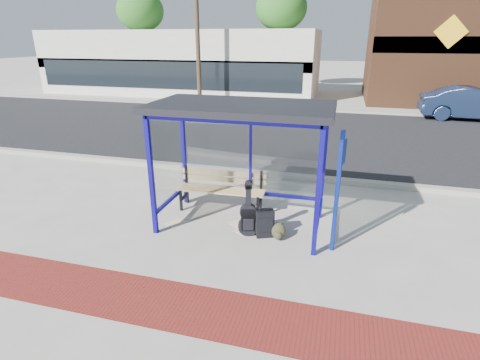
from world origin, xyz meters
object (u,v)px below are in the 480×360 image
(bench, at_px, (222,187))
(guitar_bag, at_px, (248,217))
(suitcase, at_px, (265,223))
(backpack, at_px, (279,232))
(parked_car, at_px, (473,104))

(bench, xyz_separation_m, guitar_bag, (0.84, -1.00, -0.12))
(bench, xyz_separation_m, suitcase, (1.15, -0.95, -0.24))
(guitar_bag, xyz_separation_m, backpack, (0.58, 0.00, -0.23))
(parked_car, bearing_deg, backpack, 154.49)
(suitcase, bearing_deg, bench, 117.50)
(parked_car, bearing_deg, bench, 147.70)
(suitcase, distance_m, backpack, 0.30)
(suitcase, height_order, parked_car, parked_car)
(bench, bearing_deg, suitcase, -42.60)
(backpack, distance_m, parked_car, 14.72)
(guitar_bag, bearing_deg, suitcase, -6.01)
(backpack, xyz_separation_m, parked_car, (6.65, 13.12, 0.58))
(parked_car, bearing_deg, suitcase, 153.47)
(backpack, bearing_deg, bench, 140.66)
(bench, xyz_separation_m, backpack, (1.43, -1.00, -0.35))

